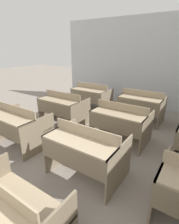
{
  "coord_description": "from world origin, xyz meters",
  "views": [
    {
      "loc": [
        1.62,
        0.66,
        2.0
      ],
      "look_at": [
        -0.21,
        3.38,
        0.76
      ],
      "focal_mm": 28.0,
      "sensor_mm": 36.0,
      "label": 1
    }
  ],
  "objects_px": {
    "bench_back_center": "(141,105)",
    "bench_third_center": "(121,121)",
    "bench_back_left": "(91,96)",
    "bench_second_center": "(86,150)",
    "bench_front_center": "(2,214)",
    "bench_third_left": "(63,107)",
    "bench_second_left": "(18,125)"
  },
  "relations": [
    {
      "from": "bench_third_center",
      "to": "bench_back_left",
      "type": "distance_m",
      "value": 2.19
    },
    {
      "from": "bench_front_center",
      "to": "bench_third_center",
      "type": "relative_size",
      "value": 1.0
    },
    {
      "from": "bench_second_center",
      "to": "bench_back_center",
      "type": "bearing_deg",
      "value": 90.3
    },
    {
      "from": "bench_back_left",
      "to": "bench_front_center",
      "type": "bearing_deg",
      "value": -68.06
    },
    {
      "from": "bench_second_left",
      "to": "bench_third_center",
      "type": "distance_m",
      "value": 2.17
    },
    {
      "from": "bench_third_left",
      "to": "bench_back_left",
      "type": "height_order",
      "value": "same"
    },
    {
      "from": "bench_second_left",
      "to": "bench_back_left",
      "type": "xyz_separation_m",
      "value": [
        0.02,
        2.75,
        0.0
      ]
    },
    {
      "from": "bench_second_center",
      "to": "bench_back_center",
      "type": "height_order",
      "value": "same"
    },
    {
      "from": "bench_second_left",
      "to": "bench_back_center",
      "type": "xyz_separation_m",
      "value": [
        1.69,
        2.72,
        0.0
      ]
    },
    {
      "from": "bench_front_center",
      "to": "bench_back_left",
      "type": "relative_size",
      "value": 1.0
    },
    {
      "from": "bench_third_left",
      "to": "bench_back_center",
      "type": "relative_size",
      "value": 1.0
    },
    {
      "from": "bench_front_center",
      "to": "bench_third_left",
      "type": "bearing_deg",
      "value": 121.34
    },
    {
      "from": "bench_front_center",
      "to": "bench_third_left",
      "type": "height_order",
      "value": "same"
    },
    {
      "from": "bench_front_center",
      "to": "bench_second_center",
      "type": "height_order",
      "value": "same"
    },
    {
      "from": "bench_second_left",
      "to": "bench_back_center",
      "type": "distance_m",
      "value": 3.21
    },
    {
      "from": "bench_front_center",
      "to": "bench_third_left",
      "type": "xyz_separation_m",
      "value": [
        -1.66,
        2.73,
        0.0
      ]
    },
    {
      "from": "bench_third_center",
      "to": "bench_back_left",
      "type": "height_order",
      "value": "same"
    },
    {
      "from": "bench_second_left",
      "to": "bench_third_left",
      "type": "relative_size",
      "value": 1.0
    },
    {
      "from": "bench_front_center",
      "to": "bench_second_center",
      "type": "relative_size",
      "value": 1.0
    },
    {
      "from": "bench_front_center",
      "to": "bench_second_center",
      "type": "bearing_deg",
      "value": 88.7
    },
    {
      "from": "bench_third_center",
      "to": "bench_second_center",
      "type": "bearing_deg",
      "value": -89.6
    },
    {
      "from": "bench_front_center",
      "to": "bench_back_left",
      "type": "distance_m",
      "value": 4.44
    },
    {
      "from": "bench_front_center",
      "to": "bench_back_center",
      "type": "relative_size",
      "value": 1.0
    },
    {
      "from": "bench_back_center",
      "to": "bench_third_center",
      "type": "bearing_deg",
      "value": -89.79
    },
    {
      "from": "bench_second_center",
      "to": "bench_third_center",
      "type": "relative_size",
      "value": 1.0
    },
    {
      "from": "bench_front_center",
      "to": "bench_third_center",
      "type": "height_order",
      "value": "same"
    },
    {
      "from": "bench_third_left",
      "to": "bench_back_left",
      "type": "distance_m",
      "value": 1.38
    },
    {
      "from": "bench_second_left",
      "to": "bench_third_center",
      "type": "height_order",
      "value": "same"
    },
    {
      "from": "bench_front_center",
      "to": "bench_second_left",
      "type": "height_order",
      "value": "same"
    },
    {
      "from": "bench_back_left",
      "to": "bench_second_center",
      "type": "bearing_deg",
      "value": -58.28
    },
    {
      "from": "bench_third_left",
      "to": "bench_back_center",
      "type": "height_order",
      "value": "same"
    },
    {
      "from": "bench_front_center",
      "to": "bench_third_left",
      "type": "distance_m",
      "value": 3.2
    }
  ]
}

